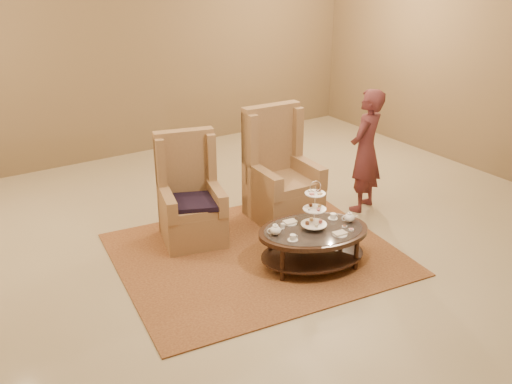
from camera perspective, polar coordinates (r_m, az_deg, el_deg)
ground at (r=6.17m, az=2.13°, el=-6.49°), size 8.00×8.00×0.00m
ceiling at (r=6.17m, az=2.13°, el=-6.49°), size 8.00×8.00×0.02m
wall_back at (r=9.02m, az=-12.82°, el=14.43°), size 8.00×0.04×3.50m
rug at (r=6.20m, az=0.00°, el=-6.21°), size 3.13×2.71×0.02m
tea_table at (r=5.87m, az=5.74°, el=-4.39°), size 1.33×1.09×0.96m
armchair_left at (r=6.41m, az=-6.57°, el=-1.26°), size 0.81×0.83×1.23m
armchair_right at (r=6.88m, az=2.35°, el=1.03°), size 0.77×0.80×1.36m
person at (r=7.11m, az=10.91°, el=4.06°), size 0.66×0.56×1.54m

